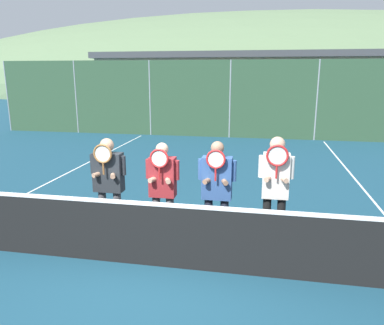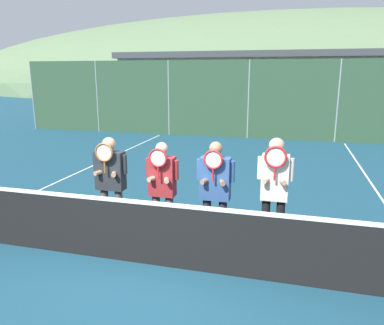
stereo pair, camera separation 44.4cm
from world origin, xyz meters
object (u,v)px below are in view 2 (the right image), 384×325
car_far_left (149,108)px  car_left_of_center (247,110)px  player_center_left (162,185)px  car_center (364,114)px  player_rightmost (274,186)px  player_leftmost (110,177)px  player_center_right (215,187)px

car_far_left → car_left_of_center: bearing=-4.8°
player_center_left → car_center: bearing=69.1°
player_rightmost → car_left_of_center: size_ratio=0.40×
player_leftmost → car_center: 14.71m
player_leftmost → player_center_left: 0.94m
car_left_of_center → car_center: car_left_of_center is taller
player_center_left → car_center: size_ratio=0.37×
car_far_left → car_center: bearing=-2.1°
player_center_left → player_leftmost: bearing=177.6°
car_far_left → player_center_right: bearing=-64.6°
player_leftmost → car_left_of_center: 13.36m
player_leftmost → car_left_of_center: (0.64, 13.34, -0.12)m
player_leftmost → player_center_right: (1.82, -0.07, -0.01)m
player_center_right → car_left_of_center: bearing=95.0°
player_rightmost → car_center: player_rightmost is taller
player_leftmost → car_far_left: bearing=109.1°
player_center_left → car_left_of_center: bearing=91.3°
player_center_right → car_left_of_center: (-1.18, 13.42, -0.11)m
car_far_left → player_rightmost: bearing=-61.5°
player_leftmost → car_left_of_center: size_ratio=0.38×
player_leftmost → car_far_left: 14.61m
player_leftmost → car_center: car_center is taller
player_center_right → car_far_left: 15.37m
player_rightmost → car_far_left: 15.67m
car_far_left → player_center_left: bearing=-67.5°
player_center_right → car_center: (4.24, 13.48, -0.13)m
player_leftmost → player_center_right: size_ratio=0.98×
player_center_left → player_rightmost: 1.77m
car_far_left → car_center: size_ratio=1.00×
player_rightmost → car_left_of_center: bearing=98.8°
player_leftmost → car_far_left: size_ratio=0.38×
player_center_right → car_far_left: (-6.60, 13.88, -0.15)m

